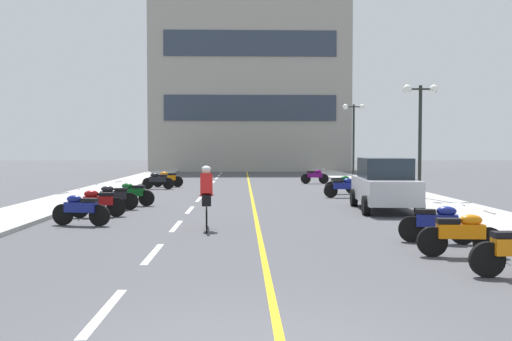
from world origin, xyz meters
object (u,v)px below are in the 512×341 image
street_lamp_mid (420,114)px  motorcycle_7 (344,187)px  motorcycle_6 (132,193)px  motorcycle_10 (168,179)px  parked_car_near (384,184)px  cyclist_rider (206,196)px  motorcycle_1 (461,233)px  motorcycle_3 (81,209)px  motorcycle_5 (113,197)px  motorcycle_4 (98,202)px  motorcycle_9 (158,180)px  motorcycle_2 (438,223)px  motorcycle_8 (341,184)px  motorcycle_11 (315,176)px  street_lamp_far (354,124)px

street_lamp_mid → motorcycle_7: (-2.92, 1.22, -3.09)m
motorcycle_6 → motorcycle_10: (-0.02, 9.96, 0.00)m
parked_car_near → cyclist_rider: size_ratio=2.43×
motorcycle_1 → motorcycle_6: same height
motorcycle_7 → motorcycle_3: bearing=-136.6°
motorcycle_5 → cyclist_rider: bearing=-52.8°
motorcycle_4 → cyclist_rider: bearing=-37.1°
motorcycle_1 → motorcycle_5: bearing=136.1°
parked_car_near → motorcycle_3: size_ratio=2.55×
motorcycle_7 → motorcycle_9: (-8.84, 5.26, 0.00)m
street_lamp_mid → motorcycle_10: (-11.46, 8.01, -3.09)m
motorcycle_2 → motorcycle_8: (0.23, 13.41, 0.00)m
street_lamp_mid → motorcycle_3: size_ratio=2.76×
motorcycle_4 → motorcycle_11: bearing=60.9°
motorcycle_2 → motorcycle_6: same height
parked_car_near → motorcycle_10: size_ratio=2.52×
motorcycle_4 → motorcycle_6: 3.43m
motorcycle_4 → motorcycle_1: bearing=-36.3°
motorcycle_5 → motorcycle_8: 11.23m
motorcycle_2 → motorcycle_9: bearing=117.9°
street_lamp_far → motorcycle_6: (-11.38, -15.23, -3.26)m
street_lamp_far → motorcycle_6: street_lamp_far is taller
motorcycle_4 → motorcycle_11: (8.91, 16.02, 0.00)m
parked_car_near → cyclist_rider: parked_car_near is taller
motorcycle_1 → motorcycle_5: (-8.82, 8.47, 0.00)m
street_lamp_far → motorcycle_8: bearing=-104.4°
motorcycle_2 → motorcycle_5: bearing=142.3°
motorcycle_8 → motorcycle_11: same height
motorcycle_6 → parked_car_near: bearing=-10.9°
motorcycle_2 → motorcycle_8: 13.42m
motorcycle_4 → motorcycle_5: 1.97m
motorcycle_5 → cyclist_rider: 5.86m
motorcycle_1 → motorcycle_6: 13.02m
street_lamp_far → parked_car_near: size_ratio=1.14×
street_lamp_mid → motorcycle_6: 12.01m
motorcycle_7 → motorcycle_8: bearing=82.6°
street_lamp_mid → motorcycle_11: (-2.93, 10.67, -3.09)m
motorcycle_1 → motorcycle_6: (-8.44, 9.91, 0.00)m
motorcycle_3 → motorcycle_10: same height
parked_car_near → motorcycle_3: 10.05m
cyclist_rider → motorcycle_4: bearing=142.9°
motorcycle_4 → street_lamp_mid: bearing=24.3°
motorcycle_2 → motorcycle_9: 18.95m
motorcycle_11 → cyclist_rider: (-5.35, -18.71, 0.41)m
parked_car_near → motorcycle_7: parked_car_near is taller
street_lamp_far → motorcycle_8: 10.97m
motorcycle_3 → cyclist_rider: size_ratio=0.95×
street_lamp_far → motorcycle_5: 20.65m
motorcycle_2 → motorcycle_4: size_ratio=0.99×
motorcycle_11 → motorcycle_5: bearing=-122.3°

